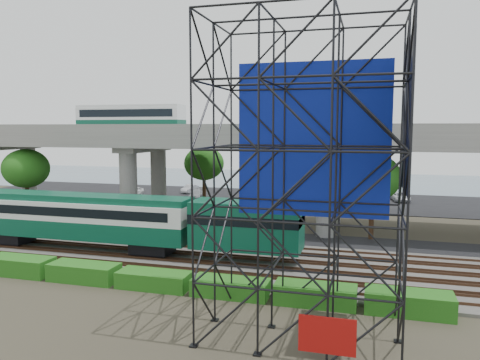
% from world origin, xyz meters
% --- Properties ---
extents(ground, '(140.00, 140.00, 0.00)m').
position_xyz_m(ground, '(0.00, 0.00, 0.00)').
color(ground, '#474233').
rests_on(ground, ground).
extents(ballast_bed, '(90.00, 12.00, 0.20)m').
position_xyz_m(ballast_bed, '(0.00, 2.00, 0.10)').
color(ballast_bed, slate).
rests_on(ballast_bed, ground).
extents(service_road, '(90.00, 5.00, 0.08)m').
position_xyz_m(service_road, '(0.00, 10.50, 0.04)').
color(service_road, black).
rests_on(service_road, ground).
extents(parking_lot, '(90.00, 18.00, 0.08)m').
position_xyz_m(parking_lot, '(0.00, 34.00, 0.04)').
color(parking_lot, black).
rests_on(parking_lot, ground).
extents(harbor_water, '(140.00, 40.00, 0.03)m').
position_xyz_m(harbor_water, '(0.00, 56.00, 0.01)').
color(harbor_water, '#445A71').
rests_on(harbor_water, ground).
extents(rail_tracks, '(90.00, 9.52, 0.16)m').
position_xyz_m(rail_tracks, '(0.00, 2.00, 0.28)').
color(rail_tracks, '#472D1E').
rests_on(rail_tracks, ballast_bed).
extents(commuter_train, '(29.30, 3.06, 4.30)m').
position_xyz_m(commuter_train, '(-6.57, 2.00, 2.88)').
color(commuter_train, black).
rests_on(commuter_train, rail_tracks).
extents(overpass, '(80.00, 12.00, 12.40)m').
position_xyz_m(overpass, '(-0.84, 16.00, 8.21)').
color(overpass, '#9E9B93').
rests_on(overpass, ground).
extents(scaffold_tower, '(9.36, 6.36, 15.00)m').
position_xyz_m(scaffold_tower, '(10.78, -7.98, 7.47)').
color(scaffold_tower, black).
rests_on(scaffold_tower, ground).
extents(hedge_strip, '(34.60, 1.80, 1.20)m').
position_xyz_m(hedge_strip, '(1.01, -4.30, 0.56)').
color(hedge_strip, '#195D15').
rests_on(hedge_strip, ground).
extents(trees, '(40.94, 16.94, 7.69)m').
position_xyz_m(trees, '(-4.67, 16.17, 5.57)').
color(trees, '#382314').
rests_on(trees, ground).
extents(suv, '(4.92, 2.54, 1.33)m').
position_xyz_m(suv, '(-20.70, 9.95, 0.74)').
color(suv, black).
rests_on(suv, service_road).
extents(parked_cars, '(39.45, 9.61, 1.27)m').
position_xyz_m(parked_cars, '(0.51, 33.51, 0.69)').
color(parked_cars, white).
rests_on(parked_cars, parking_lot).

